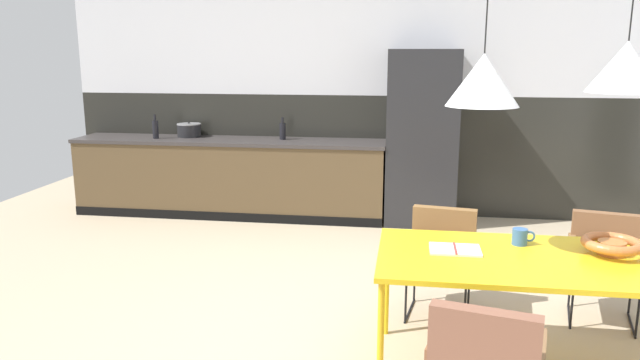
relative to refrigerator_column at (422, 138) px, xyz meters
The scene contains 16 objects.
ground_plane 3.25m from the refrigerator_column, 96.44° to the right, with size 9.71×9.71×0.00m, color tan.
back_wall_splashback_dark 0.56m from the refrigerator_column, 134.13° to the left, with size 7.47×0.12×1.37m, color #262520.
back_wall_panel_upper 1.22m from the refrigerator_column, 134.13° to the left, with size 7.47×0.12×1.37m, color silver.
kitchen_counter 2.22m from the refrigerator_column, behind, with size 3.57×0.63×0.88m.
refrigerator_column is the anchor object (origin of this frame).
dining_table 3.22m from the refrigerator_column, 79.22° to the right, with size 1.79×0.89×0.72m.
armchair_corner_seat 2.39m from the refrigerator_column, 87.17° to the right, with size 0.55×0.54×0.75m.
armchair_far_side 2.63m from the refrigerator_column, 61.27° to the right, with size 0.57×0.56×0.74m.
fruit_bowl 3.21m from the refrigerator_column, 71.41° to the right, with size 0.33×0.33×0.09m.
open_book 3.11m from the refrigerator_column, 87.29° to the right, with size 0.29×0.22×0.02m.
mug_dark_espresso 2.98m from the refrigerator_column, 79.57° to the right, with size 0.13×0.09×0.10m.
cooking_pot 2.69m from the refrigerator_column, behind, with size 0.28×0.28×0.18m.
bottle_oil_tall 3.01m from the refrigerator_column, behind, with size 0.07×0.07×0.28m.
bottle_spice_small 1.56m from the refrigerator_column, behind, with size 0.07×0.07×0.25m.
pendant_lamp_over_table_near 3.26m from the refrigerator_column, 85.61° to the right, with size 0.39×0.39×1.12m.
pendant_lamp_over_table_far 3.39m from the refrigerator_column, 73.03° to the right, with size 0.38×0.38×1.04m.
Camera 1 is at (0.21, -3.36, 1.86)m, focal length 33.31 mm.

